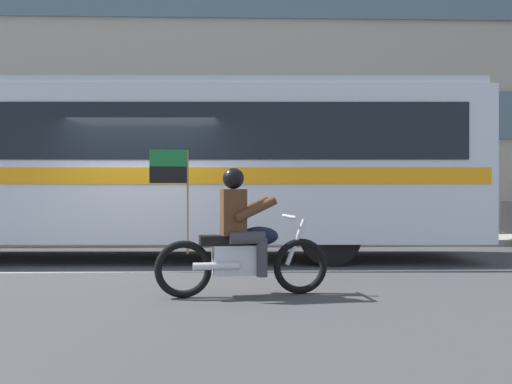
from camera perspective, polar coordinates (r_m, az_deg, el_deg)
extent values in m
plane|color=#3D3D3F|center=(9.84, -11.41, -7.36)|extent=(60.00, 60.00, 0.00)
cube|color=#A39E93|center=(14.86, -8.14, -4.50)|extent=(28.00, 3.80, 0.15)
cube|color=silver|center=(9.25, -12.04, -7.82)|extent=(26.60, 0.14, 0.01)
cube|color=gray|center=(17.49, -7.31, 12.43)|extent=(28.00, 0.80, 10.00)
cube|color=#4C606B|center=(16.80, -7.45, 7.74)|extent=(25.76, 0.10, 1.40)
cube|color=silver|center=(10.99, -11.66, 2.48)|extent=(12.60, 2.95, 2.70)
cube|color=black|center=(11.02, -11.66, 5.33)|extent=(11.60, 2.96, 0.96)
cube|color=orange|center=(10.98, -11.66, 1.43)|extent=(12.35, 2.97, 0.28)
cube|color=#ADB1BA|center=(11.13, -11.66, 9.75)|extent=(12.34, 2.81, 0.16)
cylinder|color=black|center=(9.80, 7.43, -4.33)|extent=(1.04, 0.30, 1.04)
torus|color=black|center=(7.17, 4.46, -7.40)|extent=(0.70, 0.20, 0.69)
torus|color=black|center=(6.93, -7.27, -7.67)|extent=(0.70, 0.20, 0.69)
cube|color=silver|center=(6.99, -1.71, -6.77)|extent=(0.68, 0.38, 0.36)
ellipsoid|color=black|center=(7.01, 0.31, -4.45)|extent=(0.52, 0.35, 0.24)
cube|color=black|center=(6.94, -3.35, -4.83)|extent=(0.59, 0.35, 0.12)
cylinder|color=silver|center=(7.12, 4.00, -5.03)|extent=(0.28, 0.10, 0.58)
cylinder|color=silver|center=(7.08, 3.37, -2.46)|extent=(0.14, 0.64, 0.04)
cylinder|color=silver|center=(6.80, -4.00, -7.39)|extent=(0.56, 0.18, 0.09)
cube|color=#4C2D19|center=(6.94, -2.28, -2.02)|extent=(0.33, 0.40, 0.56)
sphere|color=black|center=(6.93, -2.28, 1.37)|extent=(0.26, 0.26, 0.26)
cylinder|color=#38383D|center=(7.15, -1.39, -4.36)|extent=(0.44, 0.21, 0.15)
cylinder|color=#38383D|center=(7.21, 0.03, -6.24)|extent=(0.13, 0.13, 0.46)
cylinder|color=#38383D|center=(6.80, -0.88, -4.60)|extent=(0.44, 0.21, 0.15)
cylinder|color=#38383D|center=(6.86, 0.61, -6.57)|extent=(0.13, 0.13, 0.46)
cylinder|color=#4C2D19|center=(7.17, -0.63, -1.63)|extent=(0.53, 0.19, 0.32)
cylinder|color=#4C2D19|center=(6.78, -0.02, -1.73)|extent=(0.53, 0.19, 0.32)
cylinder|color=olive|center=(6.87, -6.86, -1.00)|extent=(0.02, 0.02, 1.25)
cube|color=#197233|center=(6.87, -8.78, 3.38)|extent=(0.44, 0.09, 0.20)
cube|color=black|center=(6.86, -8.78, 1.71)|extent=(0.44, 0.09, 0.20)
cylinder|color=red|center=(13.48, 3.60, -3.43)|extent=(0.22, 0.22, 0.58)
sphere|color=red|center=(13.46, 3.60, -1.90)|extent=(0.20, 0.20, 0.20)
cylinder|color=red|center=(13.33, 3.66, -3.34)|extent=(0.09, 0.10, 0.09)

